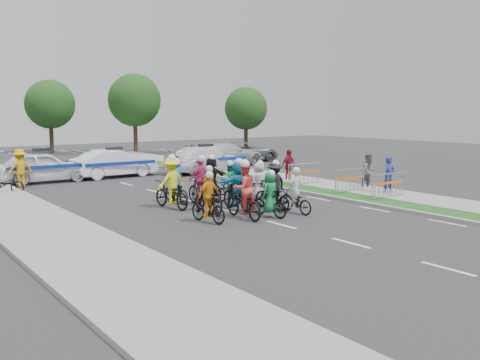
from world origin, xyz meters
TOP-DOWN VIEW (x-y plane):
  - ground at (0.00, 0.00)m, footprint 90.00×90.00m
  - curb_right at (5.10, 5.00)m, footprint 0.20×60.00m
  - grass_strip at (5.80, 5.00)m, footprint 1.20×60.00m
  - sidewalk_right at (7.60, 5.00)m, footprint 2.40×60.00m
  - sidewalk_left at (-6.50, 5.00)m, footprint 3.00×60.00m
  - rider_0 at (1.68, 1.23)m, footprint 0.68×1.68m
  - rider_1 at (0.52, 1.22)m, footprint 0.76×1.63m
  - rider_2 at (-0.38, 1.53)m, footprint 0.88×2.04m
  - rider_3 at (-1.71, 1.69)m, footprint 0.91×1.70m
  - rider_4 at (1.67, 2.36)m, footprint 1.13×1.91m
  - rider_5 at (0.31, 2.82)m, footprint 1.58×1.89m
  - rider_6 at (-0.68, 3.29)m, footprint 0.68×1.71m
  - rider_7 at (1.79, 3.46)m, footprint 0.73×1.66m
  - rider_8 at (0.90, 4.25)m, footprint 0.76×1.74m
  - rider_9 at (-0.16, 4.64)m, footprint 1.00×1.89m
  - rider_10 at (-1.43, 4.70)m, footprint 1.21×2.08m
  - rider_11 at (0.76, 5.31)m, footprint 1.55×1.85m
  - rider_12 at (-0.69, 5.64)m, footprint 0.62×1.77m
  - police_car_0 at (-3.20, 15.10)m, footprint 4.71×1.91m
  - police_car_1 at (0.68, 14.97)m, footprint 4.72×1.92m
  - police_car_2 at (6.00, 13.93)m, footprint 5.53×2.68m
  - civilian_sedan at (9.28, 16.57)m, footprint 5.48×2.63m
  - civilian_suv at (12.05, 18.12)m, footprint 5.39×3.00m
  - spectator_0 at (7.73, 1.85)m, footprint 0.64×0.44m
  - spectator_1 at (8.37, 3.50)m, footprint 0.92×0.76m
  - spectator_2 at (7.19, 7.84)m, footprint 1.04×0.57m
  - marshal_hiviz at (-4.57, 13.96)m, footprint 1.24×0.77m
  - barrier_0 at (6.70, 1.10)m, footprint 2.00×0.52m
  - barrier_1 at (6.70, 3.15)m, footprint 2.02×0.59m
  - barrier_2 at (6.70, 6.13)m, footprint 2.02×0.59m
  - cone_0 at (4.00, 7.67)m, footprint 0.40×0.40m
  - cone_1 at (6.69, 13.33)m, footprint 0.40×0.40m
  - parked_bike at (-5.76, 12.04)m, footprint 1.75×0.83m
  - tree_1 at (9.00, 30.00)m, footprint 4.55×4.55m
  - tree_2 at (18.00, 26.00)m, footprint 3.85×3.85m
  - tree_4 at (3.00, 34.00)m, footprint 4.20×4.20m

SIDE VIEW (x-z plane):
  - ground at x=0.00m, z-range 0.00..0.00m
  - grass_strip at x=5.80m, z-range 0.00..0.11m
  - curb_right at x=5.10m, z-range 0.00..0.12m
  - sidewalk_right at x=7.60m, z-range 0.00..0.13m
  - sidewalk_left at x=-6.50m, z-range 0.00..0.13m
  - cone_0 at x=4.00m, z-range -0.01..0.69m
  - cone_1 at x=6.69m, z-range -0.01..0.69m
  - parked_bike at x=-5.76m, z-range 0.00..0.88m
  - rider_0 at x=1.68m, z-range -0.28..1.40m
  - barrier_0 at x=6.70m, z-range 0.00..1.12m
  - barrier_1 at x=6.70m, z-range 0.00..1.12m
  - barrier_2 at x=6.70m, z-range 0.00..1.12m
  - rider_6 at x=-0.68m, z-range -0.29..1.43m
  - rider_12 at x=-0.69m, z-range -0.30..1.50m
  - rider_8 at x=0.90m, z-range -0.22..1.52m
  - rider_1 at x=0.52m, z-range -0.18..1.49m
  - rider_3 at x=-1.71m, z-range -0.19..1.53m
  - rider_7 at x=1.79m, z-range -0.19..1.56m
  - civilian_suv at x=12.05m, z-range 0.00..1.43m
  - rider_4 at x=1.67m, z-range -0.21..1.65m
  - rider_9 at x=-0.16m, z-range -0.23..1.74m
  - rider_2 at x=-0.38m, z-range -0.27..1.78m
  - police_car_1 at x=0.68m, z-range 0.00..1.52m
  - civilian_sedan at x=9.28m, z-range 0.00..1.54m
  - police_car_2 at x=6.00m, z-range 0.00..1.55m
  - rider_10 at x=-1.43m, z-range -0.24..1.81m
  - rider_11 at x=0.76m, z-range -0.15..1.75m
  - police_car_0 at x=-3.20m, z-range 0.00..1.60m
  - rider_5 at x=0.31m, z-range -0.16..1.80m
  - spectator_2 at x=7.19m, z-range 0.00..1.69m
  - spectator_1 at x=8.37m, z-range 0.00..1.71m
  - spectator_0 at x=7.73m, z-range 0.00..1.71m
  - marshal_hiviz at x=-4.57m, z-range 0.00..1.84m
  - tree_2 at x=18.00m, z-range 0.95..6.72m
  - tree_4 at x=3.00m, z-range 1.04..7.34m
  - tree_1 at x=9.00m, z-range 1.12..7.95m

